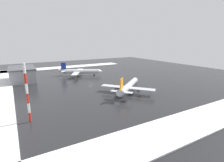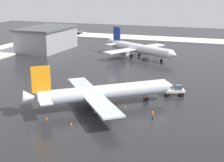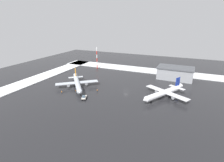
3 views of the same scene
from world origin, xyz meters
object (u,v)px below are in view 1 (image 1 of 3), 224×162
Objects in this scene: traffic_cone_mid_line at (139,98)px; traffic_cone_wingtip_side at (134,90)px; ground_crew_near_tug at (115,84)px; antenna_mast at (27,94)px; traffic_cone_near_nose at (128,100)px; pushback_tug at (133,82)px; cargo_hangar at (22,74)px; airplane_distant_tail at (80,71)px; ground_crew_mid_apron at (133,86)px; ground_crew_by_nose_gear at (150,89)px; airplane_far_rear at (129,86)px.

traffic_cone_mid_line is 1.00× the size of traffic_cone_wingtip_side.
antenna_mast is (25.38, -47.05, 8.52)m from ground_crew_near_tug.
traffic_cone_near_nose is at bearing 175.62° from ground_crew_near_tug.
pushback_tug reaches higher than ground_crew_near_tug.
antenna_mast reaches higher than ground_crew_near_tug.
antenna_mast is 34.50× the size of traffic_cone_mid_line.
cargo_hangar reaches higher than traffic_cone_near_nose.
pushback_tug is 70.37m from cargo_hangar.
airplane_distant_tail reaches higher than ground_crew_mid_apron.
traffic_cone_wingtip_side is (-4.89, -6.88, -0.70)m from ground_crew_by_nose_gear.
traffic_cone_mid_line is (-0.44, 44.38, -9.21)m from antenna_mast.
traffic_cone_wingtip_side is at bearing 152.53° from traffic_cone_mid_line.
airplane_far_rear reaches higher than traffic_cone_wingtip_side.
airplane_far_rear is at bearing -1.34° from ground_crew_mid_apron.
airplane_distant_tail reaches higher than pushback_tug.
ground_crew_near_tug is 0.07× the size of cargo_hangar.
ground_crew_by_nose_gear is 1.00× the size of ground_crew_mid_apron.
pushback_tug is 30.26m from traffic_cone_near_nose.
ground_crew_near_tug is 54.14m from antenna_mast.
airplane_distant_tail is 61.79m from traffic_cone_near_nose.
antenna_mast reaches higher than traffic_cone_mid_line.
traffic_cone_near_nose is (9.59, -7.20, -2.89)m from airplane_far_rear.
pushback_tug is 2.98× the size of ground_crew_near_tug.
airplane_distant_tail is 58.10m from ground_crew_by_nose_gear.
airplane_distant_tail reaches higher than ground_crew_near_tug.
ground_crew_mid_apron is 3.11× the size of traffic_cone_near_nose.
traffic_cone_near_nose is 1.00× the size of traffic_cone_wingtip_side.
ground_crew_mid_apron is 70.37m from cargo_hangar.
traffic_cone_wingtip_side is at bearing 133.92° from traffic_cone_near_nose.
ground_crew_mid_apron is (6.67, -5.56, -0.31)m from pushback_tug.
traffic_cone_wingtip_side is at bearing -148.56° from pushback_tug.
traffic_cone_wingtip_side is (50.40, 10.83, -2.87)m from airplane_distant_tail.
airplane_distant_tail is 51.63m from traffic_cone_wingtip_side.
traffic_cone_wingtip_side is (-12.53, 50.66, -9.21)m from antenna_mast.
cargo_hangar reaches higher than traffic_cone_mid_line.
ground_crew_mid_apron is at bearing 151.46° from traffic_cone_mid_line.
ground_crew_by_nose_gear is 8.47m from traffic_cone_wingtip_side.
antenna_mast is (10.80, -46.10, 6.32)m from airplane_far_rear.
ground_crew_by_nose_gear is at bearing 45.09° from cargo_hangar.
ground_crew_by_nose_gear is 79.94m from cargo_hangar.
ground_crew_near_tug is at bearing 46.93° from airplane_far_rear.
airplane_distant_tail reaches higher than ground_crew_by_nose_gear.
airplane_distant_tail is 5.73× the size of pushback_tug.
ground_crew_mid_apron is 10.45m from ground_crew_near_tug.
antenna_mast reaches higher than cargo_hangar.
airplane_distant_tail is 1.54× the size of antenna_mast.
cargo_hangar is 73.91m from traffic_cone_near_nose.
cargo_hangar reaches higher than pushback_tug.
airplane_far_rear is 12.33m from traffic_cone_near_nose.
antenna_mast reaches higher than traffic_cone_wingtip_side.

